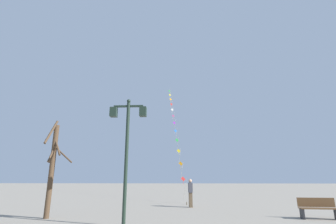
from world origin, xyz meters
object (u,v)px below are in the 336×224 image
(kite_flyer, at_px, (190,192))
(bare_tree, at_px, (52,166))
(kite_train, at_px, (174,123))
(park_bench, at_px, (318,208))
(twin_lantern_lamp_post, at_px, (127,135))

(kite_flyer, bearing_deg, bare_tree, 120.41)
(kite_train, bearing_deg, bare_tree, -107.26)
(bare_tree, bearing_deg, park_bench, 2.66)
(kite_train, height_order, park_bench, kite_train)
(park_bench, bearing_deg, kite_flyer, 145.57)
(twin_lantern_lamp_post, height_order, kite_train, kite_train)
(kite_flyer, bearing_deg, park_bench, -134.93)
(kite_train, relative_size, kite_flyer, 11.99)
(twin_lantern_lamp_post, bearing_deg, park_bench, 14.99)
(twin_lantern_lamp_post, xyz_separation_m, park_bench, (8.26, 2.21, -3.01))
(kite_train, xyz_separation_m, park_bench, (6.89, -16.33, -7.63))
(twin_lantern_lamp_post, relative_size, kite_train, 0.24)
(kite_flyer, relative_size, park_bench, 1.05)
(kite_flyer, bearing_deg, kite_train, 0.03)
(twin_lantern_lamp_post, bearing_deg, kite_flyer, 67.60)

